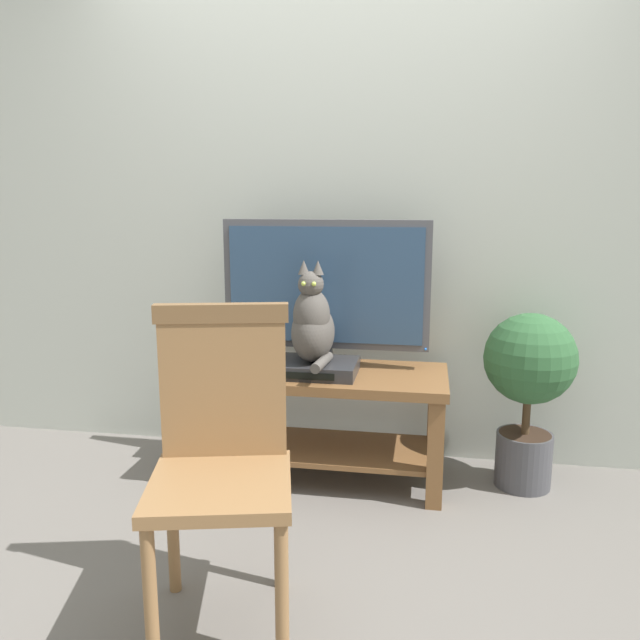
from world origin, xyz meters
name	(u,v)px	position (x,y,z in m)	size (l,w,h in m)	color
ground_plane	(314,526)	(0.00, 0.00, 0.00)	(12.00, 12.00, 0.00)	slate
back_wall	(345,182)	(0.00, 0.87, 1.40)	(7.00, 0.12, 2.80)	#B7BCB2
tv_stand	(322,404)	(-0.05, 0.46, 0.37)	(1.16, 0.51, 0.53)	brown
tv	(326,289)	(-0.05, 0.57, 0.90)	(0.98, 0.20, 0.70)	#4C4C51
media_box	(313,367)	(-0.08, 0.41, 0.56)	(0.40, 0.29, 0.06)	#2D2D30
cat	(313,324)	(-0.08, 0.39, 0.77)	(0.19, 0.35, 0.47)	#514C47
wooden_chair	(222,443)	(-0.19, -0.54, 0.57)	(0.51, 0.52, 0.99)	olive
book_stack	(238,349)	(-0.47, 0.52, 0.60)	(0.25, 0.20, 0.14)	#33477A
potted_plant	(529,379)	(0.89, 0.53, 0.52)	(0.41, 0.41, 0.82)	#47474C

